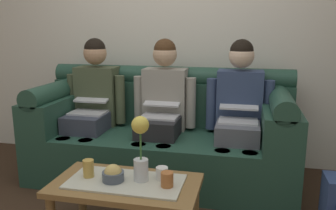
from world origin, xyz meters
name	(u,v)px	position (x,y,z in m)	size (l,w,h in m)	color
back_wall_patterned	(175,13)	(0.00, 1.70, 1.45)	(6.00, 0.12, 2.90)	silver
couch	(163,136)	(0.00, 1.17, 0.37)	(2.23, 0.88, 0.96)	#234738
person_left	(93,101)	(-0.65, 1.17, 0.66)	(0.56, 0.67, 1.22)	#383D4C
person_middle	(162,105)	(0.00, 1.17, 0.66)	(0.56, 0.67, 1.22)	#232326
person_right	(239,108)	(0.65, 1.17, 0.66)	(0.56, 0.67, 1.22)	#595B66
coffee_table	(126,190)	(0.00, 0.20, 0.32)	(0.91, 0.50, 0.38)	olive
flower_vase	(141,147)	(0.09, 0.23, 0.60)	(0.11, 0.11, 0.41)	silver
snack_bowl	(113,174)	(-0.07, 0.18, 0.42)	(0.14, 0.14, 0.11)	#4C5666
cup_near_left	(167,179)	(0.27, 0.18, 0.43)	(0.08, 0.08, 0.09)	#B26633
cup_near_right	(88,168)	(-0.25, 0.20, 0.44)	(0.07, 0.07, 0.11)	gold
cup_far_center	(162,173)	(0.21, 0.27, 0.42)	(0.08, 0.08, 0.08)	white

